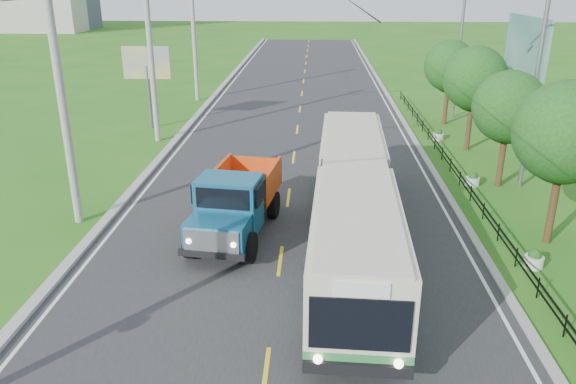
# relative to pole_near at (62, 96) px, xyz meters

# --- Properties ---
(ground) EXTENTS (240.00, 240.00, 0.00)m
(ground) POSITION_rel_pole_near_xyz_m (8.26, -9.00, -5.09)
(ground) COLOR #246718
(ground) RESTS_ON ground
(road) EXTENTS (14.00, 120.00, 0.02)m
(road) POSITION_rel_pole_near_xyz_m (8.26, 11.00, -5.08)
(road) COLOR #28282B
(road) RESTS_ON ground
(curb_left) EXTENTS (0.40, 120.00, 0.15)m
(curb_left) POSITION_rel_pole_near_xyz_m (1.06, 11.00, -5.02)
(curb_left) COLOR #9E9E99
(curb_left) RESTS_ON ground
(curb_right) EXTENTS (0.30, 120.00, 0.10)m
(curb_right) POSITION_rel_pole_near_xyz_m (15.41, 11.00, -5.04)
(curb_right) COLOR #9E9E99
(curb_right) RESTS_ON ground
(edge_line_left) EXTENTS (0.12, 120.00, 0.00)m
(edge_line_left) POSITION_rel_pole_near_xyz_m (1.61, 11.00, -5.07)
(edge_line_left) COLOR silver
(edge_line_left) RESTS_ON road
(edge_line_right) EXTENTS (0.12, 120.00, 0.00)m
(edge_line_right) POSITION_rel_pole_near_xyz_m (14.91, 11.00, -5.07)
(edge_line_right) COLOR silver
(edge_line_right) RESTS_ON road
(centre_dash) EXTENTS (0.12, 2.20, 0.00)m
(centre_dash) POSITION_rel_pole_near_xyz_m (8.26, -9.00, -5.07)
(centre_dash) COLOR yellow
(centre_dash) RESTS_ON road
(railing_right) EXTENTS (0.04, 40.00, 0.60)m
(railing_right) POSITION_rel_pole_near_xyz_m (16.26, 5.00, -4.79)
(railing_right) COLOR black
(railing_right) RESTS_ON ground
(pole_near) EXTENTS (3.51, 0.32, 10.00)m
(pole_near) POSITION_rel_pole_near_xyz_m (0.00, 0.00, 0.00)
(pole_near) COLOR gray
(pole_near) RESTS_ON ground
(pole_mid) EXTENTS (3.51, 0.32, 10.00)m
(pole_mid) POSITION_rel_pole_near_xyz_m (0.00, 12.00, 0.00)
(pole_mid) COLOR gray
(pole_mid) RESTS_ON ground
(pole_far) EXTENTS (3.51, 0.32, 10.00)m
(pole_far) POSITION_rel_pole_near_xyz_m (0.00, 24.00, 0.00)
(pole_far) COLOR gray
(pole_far) RESTS_ON ground
(tree_third) EXTENTS (3.60, 3.62, 6.00)m
(tree_third) POSITION_rel_pole_near_xyz_m (18.12, -0.86, -1.11)
(tree_third) COLOR #382314
(tree_third) RESTS_ON ground
(tree_fourth) EXTENTS (3.24, 3.31, 5.40)m
(tree_fourth) POSITION_rel_pole_near_xyz_m (18.12, 5.14, -1.51)
(tree_fourth) COLOR #382314
(tree_fourth) RESTS_ON ground
(tree_fifth) EXTENTS (3.48, 3.52, 5.80)m
(tree_fifth) POSITION_rel_pole_near_xyz_m (18.12, 11.14, -1.24)
(tree_fifth) COLOR #382314
(tree_fifth) RESTS_ON ground
(tree_back) EXTENTS (3.30, 3.36, 5.50)m
(tree_back) POSITION_rel_pole_near_xyz_m (18.12, 17.14, -1.44)
(tree_back) COLOR #382314
(tree_back) RESTS_ON ground
(streetlight_mid) EXTENTS (3.02, 0.20, 9.07)m
(streetlight_mid) POSITION_rel_pole_near_xyz_m (18.90, 5.00, -0.19)
(streetlight_mid) COLOR slate
(streetlight_mid) RESTS_ON ground
(streetlight_far) EXTENTS (3.02, 0.20, 9.07)m
(streetlight_far) POSITION_rel_pole_near_xyz_m (18.90, 19.00, -0.19)
(streetlight_far) COLOR slate
(streetlight_far) RESTS_ON ground
(planter_near) EXTENTS (0.64, 0.64, 0.67)m
(planter_near) POSITION_rel_pole_near_xyz_m (16.86, -3.00, -4.81)
(planter_near) COLOR silver
(planter_near) RESTS_ON ground
(planter_mid) EXTENTS (0.64, 0.64, 0.67)m
(planter_mid) POSITION_rel_pole_near_xyz_m (16.86, 5.00, -4.81)
(planter_mid) COLOR silver
(planter_mid) RESTS_ON ground
(planter_far) EXTENTS (0.64, 0.64, 0.67)m
(planter_far) POSITION_rel_pole_near_xyz_m (16.86, 13.00, -4.81)
(planter_far) COLOR silver
(planter_far) RESTS_ON ground
(billboard_left) EXTENTS (3.00, 0.20, 5.20)m
(billboard_left) POSITION_rel_pole_near_xyz_m (-1.24, 15.00, -1.23)
(billboard_left) COLOR slate
(billboard_left) RESTS_ON ground
(billboard_right) EXTENTS (0.24, 6.00, 7.30)m
(billboard_right) POSITION_rel_pole_near_xyz_m (20.56, 11.00, 0.25)
(billboard_right) COLOR slate
(billboard_right) RESTS_ON ground
(bus) EXTENTS (3.26, 16.02, 3.07)m
(bus) POSITION_rel_pole_near_xyz_m (10.80, -1.59, -3.25)
(bus) COLOR #317C3E
(bus) RESTS_ON ground
(dump_truck) EXTENTS (3.12, 6.38, 2.58)m
(dump_truck) POSITION_rel_pole_near_xyz_m (6.47, -0.87, -3.64)
(dump_truck) COLOR #135173
(dump_truck) RESTS_ON ground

